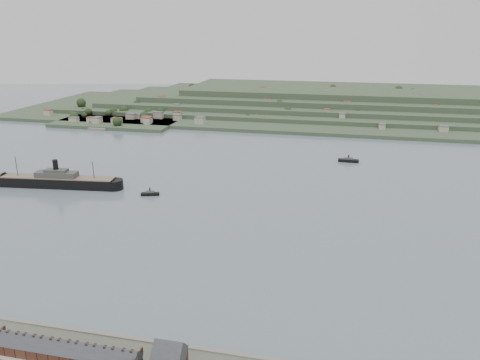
% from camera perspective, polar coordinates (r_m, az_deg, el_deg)
% --- Properties ---
extents(ground, '(1400.00, 1400.00, 0.00)m').
position_cam_1_polar(ground, '(321.74, -2.59, -3.14)').
color(ground, slate).
rests_on(ground, ground).
extents(terrace_row, '(55.60, 9.80, 11.07)m').
position_cam_1_polar(terrace_row, '(186.93, -20.46, -19.28)').
color(terrace_row, '#3F1E16').
rests_on(terrace_row, ground).
extents(gabled_building, '(10.40, 10.18, 14.09)m').
position_cam_1_polar(gabled_building, '(173.87, -8.57, -20.83)').
color(gabled_building, '#3F1E16').
rests_on(gabled_building, ground).
extents(far_peninsula, '(760.00, 309.00, 30.00)m').
position_cam_1_polar(far_peninsula, '(691.76, 8.44, 9.29)').
color(far_peninsula, '#3A4C33').
rests_on(far_peninsula, ground).
extents(steamship, '(107.65, 23.73, 25.84)m').
position_cam_1_polar(steamship, '(385.55, -21.97, -0.08)').
color(steamship, black).
rests_on(steamship, ground).
extents(tugboat, '(13.72, 7.20, 5.97)m').
position_cam_1_polar(tugboat, '(346.36, -10.91, -1.63)').
color(tugboat, black).
rests_on(tugboat, ground).
extents(ferry_west, '(17.48, 7.38, 6.35)m').
position_cam_1_polar(ferry_west, '(609.48, -17.80, 6.43)').
color(ferry_west, black).
rests_on(ferry_west, ground).
extents(ferry_east, '(18.38, 5.22, 6.88)m').
position_cam_1_polar(ferry_east, '(435.60, 13.08, 2.37)').
color(ferry_east, black).
rests_on(ferry_east, ground).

